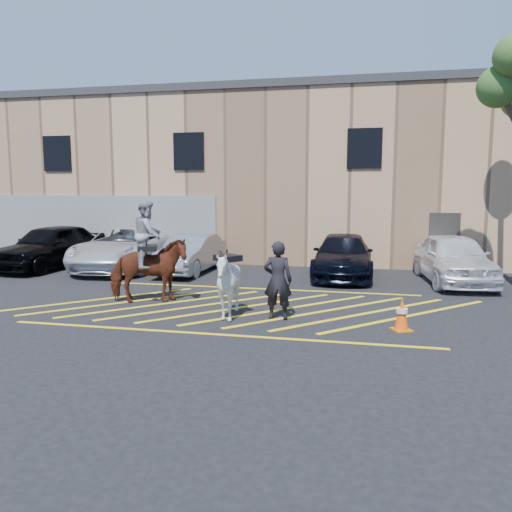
% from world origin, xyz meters
% --- Properties ---
extents(ground, '(90.00, 90.00, 0.00)m').
position_xyz_m(ground, '(0.00, 0.00, 0.00)').
color(ground, black).
rests_on(ground, ground).
extents(car_black_suv, '(2.65, 5.28, 1.73)m').
position_xyz_m(car_black_suv, '(-8.88, 4.57, 0.86)').
color(car_black_suv, black).
rests_on(car_black_suv, ground).
extents(car_white_pickup, '(3.25, 6.13, 1.64)m').
position_xyz_m(car_white_pickup, '(-6.00, 5.03, 0.82)').
color(car_white_pickup, silver).
rests_on(car_white_pickup, ground).
extents(car_silver_sedan, '(1.60, 4.25, 1.39)m').
position_xyz_m(car_silver_sedan, '(-3.20, 4.71, 0.69)').
color(car_silver_sedan, '#90969D').
rests_on(car_silver_sedan, ground).
extents(car_blue_suv, '(2.10, 5.02, 1.45)m').
position_xyz_m(car_blue_suv, '(2.36, 5.11, 0.72)').
color(car_blue_suv, black).
rests_on(car_blue_suv, ground).
extents(car_white_suv, '(2.37, 4.94, 1.63)m').
position_xyz_m(car_white_suv, '(5.97, 4.58, 0.81)').
color(car_white_suv, white).
rests_on(car_white_suv, ground).
extents(handler, '(0.70, 0.47, 1.87)m').
position_xyz_m(handler, '(1.11, -1.25, 0.93)').
color(handler, black).
rests_on(handler, ground).
extents(warehouse, '(32.42, 10.20, 7.30)m').
position_xyz_m(warehouse, '(-0.01, 11.99, 3.65)').
color(warehouse, tan).
rests_on(warehouse, ground).
extents(hatching_zone, '(12.60, 5.12, 0.01)m').
position_xyz_m(hatching_zone, '(-0.00, -0.30, 0.01)').
color(hatching_zone, yellow).
rests_on(hatching_zone, ground).
extents(mounted_bay, '(2.29, 1.58, 2.77)m').
position_xyz_m(mounted_bay, '(-2.60, -0.29, 1.12)').
color(mounted_bay, '#5E2316').
rests_on(mounted_bay, ground).
extents(saddled_white, '(1.95, 1.99, 1.64)m').
position_xyz_m(saddled_white, '(-0.05, -1.47, 0.83)').
color(saddled_white, silver).
rests_on(saddled_white, ground).
extents(traffic_cone, '(0.50, 0.50, 0.73)m').
position_xyz_m(traffic_cone, '(3.92, -1.62, 0.37)').
color(traffic_cone, orange).
rests_on(traffic_cone, ground).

